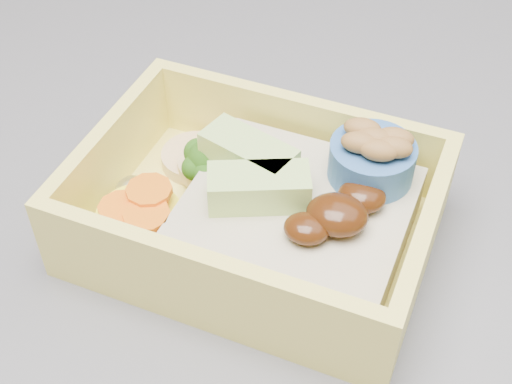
# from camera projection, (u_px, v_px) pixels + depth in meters

# --- Properties ---
(bento_box) EXTENTS (0.21, 0.17, 0.07)m
(bento_box) POSITION_uv_depth(u_px,v_px,m) (267.00, 209.00, 0.39)
(bento_box) COLOR #FAEB67
(bento_box) RESTS_ON island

